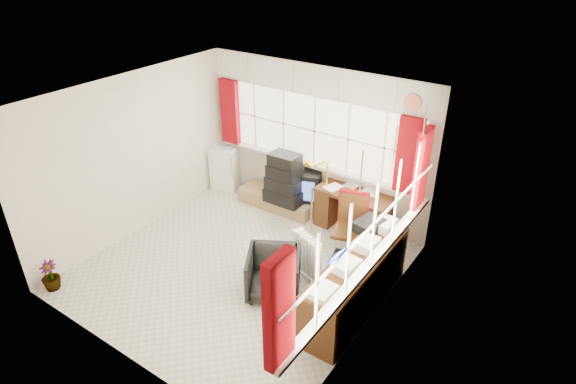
% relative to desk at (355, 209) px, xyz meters
% --- Properties ---
extents(ground, '(4.00, 4.00, 0.00)m').
position_rel_desk_xyz_m(ground, '(-0.88, -1.80, -0.38)').
color(ground, beige).
rests_on(ground, ground).
extents(room_walls, '(4.00, 4.00, 4.00)m').
position_rel_desk_xyz_m(room_walls, '(-0.88, -1.80, 1.12)').
color(room_walls, beige).
rests_on(room_walls, ground).
extents(window_back, '(3.70, 0.12, 3.60)m').
position_rel_desk_xyz_m(window_back, '(-0.88, 0.14, 0.56)').
color(window_back, '#FFF7C9').
rests_on(window_back, room_walls).
extents(window_right, '(0.12, 3.70, 3.60)m').
position_rel_desk_xyz_m(window_right, '(1.07, -1.80, 0.56)').
color(window_right, '#FFF7C9').
rests_on(window_right, room_walls).
extents(curtains, '(3.83, 3.83, 1.15)m').
position_rel_desk_xyz_m(curtains, '(0.05, -0.88, 1.07)').
color(curtains, maroon).
rests_on(curtains, room_walls).
extents(overhead_cabinets, '(3.98, 3.98, 0.48)m').
position_rel_desk_xyz_m(overhead_cabinets, '(0.10, -0.82, 1.87)').
color(overhead_cabinets, silver).
rests_on(overhead_cabinets, room_walls).
extents(desk, '(1.23, 0.65, 0.72)m').
position_rel_desk_xyz_m(desk, '(0.00, 0.00, 0.00)').
color(desk, '#482A11').
rests_on(desk, ground).
extents(desk_lamp, '(0.20, 0.18, 0.48)m').
position_rel_desk_xyz_m(desk_lamp, '(-0.45, -0.14, 0.64)').
color(desk_lamp, '#E8A409').
rests_on(desk_lamp, desk).
extents(task_chair, '(0.54, 0.56, 1.06)m').
position_rel_desk_xyz_m(task_chair, '(0.29, -0.70, 0.18)').
color(task_chair, black).
rests_on(task_chair, ground).
extents(office_chair, '(0.94, 0.95, 0.64)m').
position_rel_desk_xyz_m(office_chair, '(-0.16, -1.97, -0.07)').
color(office_chair, black).
rests_on(office_chair, ground).
extents(radiator, '(0.47, 0.32, 0.66)m').
position_rel_desk_xyz_m(radiator, '(0.04, -1.43, -0.12)').
color(radiator, white).
rests_on(radiator, ground).
extents(credenza, '(0.50, 2.00, 0.85)m').
position_rel_desk_xyz_m(credenza, '(0.85, -1.60, 0.01)').
color(credenza, '#482A11').
rests_on(credenza, ground).
extents(file_tray, '(0.39, 0.45, 0.13)m').
position_rel_desk_xyz_m(file_tray, '(0.66, -0.92, 0.43)').
color(file_tray, black).
rests_on(file_tray, credenza).
extents(tv_bench, '(1.40, 0.50, 0.25)m').
position_rel_desk_xyz_m(tv_bench, '(-1.43, -0.08, -0.26)').
color(tv_bench, '#96734B').
rests_on(tv_bench, ground).
extents(crt_tv, '(0.69, 0.66, 0.51)m').
position_rel_desk_xyz_m(crt_tv, '(-0.99, 0.10, 0.12)').
color(crt_tv, black).
rests_on(crt_tv, tv_bench).
extents(hifi_stack, '(0.64, 0.41, 0.87)m').
position_rel_desk_xyz_m(hifi_stack, '(-1.19, -0.23, 0.26)').
color(hifi_stack, black).
rests_on(hifi_stack, tv_bench).
extents(mini_fridge, '(0.59, 0.59, 0.79)m').
position_rel_desk_xyz_m(mini_fridge, '(-2.68, -0.00, 0.01)').
color(mini_fridge, white).
rests_on(mini_fridge, ground).
extents(spray_bottle_a, '(0.13, 0.13, 0.27)m').
position_rel_desk_xyz_m(spray_bottle_a, '(-0.78, -0.17, -0.25)').
color(spray_bottle_a, silver).
rests_on(spray_bottle_a, ground).
extents(spray_bottle_b, '(0.11, 0.11, 0.19)m').
position_rel_desk_xyz_m(spray_bottle_b, '(-1.68, -0.87, -0.29)').
color(spray_bottle_b, '#96E0D2').
rests_on(spray_bottle_b, ground).
extents(flower_vase, '(0.31, 0.31, 0.43)m').
position_rel_desk_xyz_m(flower_vase, '(-2.68, -3.58, -0.17)').
color(flower_vase, black).
rests_on(flower_vase, ground).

